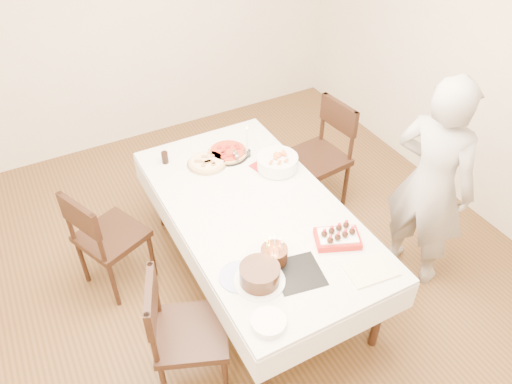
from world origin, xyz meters
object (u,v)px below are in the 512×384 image
chair_left_dessert (191,333)px  dining_table (256,244)px  person (431,185)px  birthday_cake (274,251)px  taper_candle (247,141)px  pasta_bowl (277,162)px  chair_left_savory (112,236)px  pizza_white (207,162)px  chair_right_savory (316,159)px  pizza_pepperoni (228,152)px  cola_glass (165,157)px  layer_cake (260,275)px  strawberry_box (338,237)px

chair_left_dessert → dining_table: bearing=-121.5°
person → birthday_cake: bearing=72.5°
chair_left_dessert → taper_candle: size_ratio=3.29×
dining_table → pasta_bowl: pasta_bowl is taller
chair_left_savory → birthday_cake: bearing=105.9°
dining_table → taper_candle: size_ratio=7.40×
dining_table → chair_left_savory: 1.09m
pizza_white → pasta_bowl: bearing=-33.1°
pasta_bowl → taper_candle: bearing=117.1°
chair_right_savory → birthday_cake: bearing=-141.1°
dining_table → pizza_pepperoni: 0.80m
pasta_bowl → chair_right_savory: bearing=22.6°
pizza_white → cola_glass: (-0.28, 0.18, 0.03)m
chair_left_savory → birthday_cake: chair_left_savory is taller
chair_left_dessert → birthday_cake: chair_left_dessert is taller
person → cola_glass: size_ratio=17.33×
chair_right_savory → layer_cake: bearing=-142.4°
layer_cake → pizza_white: bearing=80.7°
pasta_bowl → strawberry_box: size_ratio=1.10×
pizza_pepperoni → person: bearing=-48.1°
pizza_pepperoni → pasta_bowl: bearing=-53.6°
layer_cake → strawberry_box: (0.62, 0.06, -0.03)m
pizza_white → cola_glass: size_ratio=3.22×
dining_table → person: size_ratio=1.23×
pasta_bowl → birthday_cake: (-0.51, -0.84, 0.03)m
pizza_pepperoni → cola_glass: 0.51m
chair_right_savory → cola_glass: bearing=162.1°
person → layer_cake: bearing=76.6°
chair_left_savory → person: size_ratio=0.54×
chair_left_savory → pasta_bowl: chair_left_savory is taller
chair_left_savory → pizza_white: 0.92m
pizza_white → layer_cake: bearing=-99.3°
dining_table → chair_left_savory: (-0.96, 0.51, 0.10)m
cola_glass → layer_cake: 1.43m
chair_left_savory → taper_candle: taper_candle is taller
dining_table → chair_right_savory: chair_right_savory is taller
layer_cake → birthday_cake: size_ratio=1.85×
dining_table → birthday_cake: birthday_cake is taller
chair_right_savory → person: (0.26, -1.05, 0.36)m
dining_table → layer_cake: (-0.30, -0.61, 0.44)m
cola_glass → chair_left_dessert: bearing=-105.3°
person → taper_candle: bearing=22.8°
chair_right_savory → pizza_white: chair_right_savory is taller
person → birthday_cake: size_ratio=10.10×
dining_table → layer_cake: layer_cake is taller
chair_left_savory → layer_cake: 1.34m
cola_glass → pizza_pepperoni: bearing=-15.5°
pizza_pepperoni → taper_candle: 0.20m
chair_left_dessert → layer_cake: size_ratio=3.00×
layer_cake → strawberry_box: bearing=5.3°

